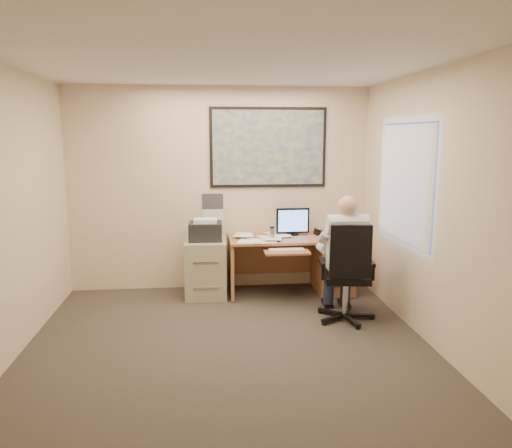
{
  "coord_description": "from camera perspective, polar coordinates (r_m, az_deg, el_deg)",
  "views": [
    {
      "loc": [
        -0.22,
        -4.42,
        2.06
      ],
      "look_at": [
        0.39,
        1.3,
        1.04
      ],
      "focal_mm": 35.0,
      "sensor_mm": 36.0,
      "label": 1
    }
  ],
  "objects": [
    {
      "name": "desk",
      "position": [
        6.68,
        6.65,
        -3.98
      ],
      "size": [
        1.6,
        0.97,
        1.1
      ],
      "color": "#A36946",
      "rests_on": "ground"
    },
    {
      "name": "office_chair",
      "position": [
        5.71,
        10.4,
        -7.7
      ],
      "size": [
        0.75,
        0.75,
        1.13
      ],
      "rotation": [
        0.0,
        0.0,
        -0.12
      ],
      "color": "black",
      "rests_on": "ground"
    },
    {
      "name": "window_blinds",
      "position": [
        5.69,
        16.69,
        4.52
      ],
      "size": [
        0.06,
        1.4,
        1.3
      ],
      "primitive_type": null,
      "color": "white",
      "rests_on": "room_shell"
    },
    {
      "name": "world_map",
      "position": [
        6.71,
        1.42,
        8.73
      ],
      "size": [
        1.56,
        0.03,
        1.06
      ],
      "primitive_type": "cube",
      "color": "#1E4C93",
      "rests_on": "room_shell"
    },
    {
      "name": "person",
      "position": [
        5.69,
        10.22,
        -3.88
      ],
      "size": [
        0.61,
        0.85,
        1.41
      ],
      "primitive_type": null,
      "rotation": [
        0.0,
        0.0,
        -0.04
      ],
      "color": "silver",
      "rests_on": "office_chair"
    },
    {
      "name": "wall_calendar",
      "position": [
        6.73,
        -4.97,
        1.69
      ],
      "size": [
        0.28,
        0.01,
        0.42
      ],
      "primitive_type": "cube",
      "color": "white",
      "rests_on": "room_shell"
    },
    {
      "name": "filing_cabinet",
      "position": [
        6.51,
        -5.72,
        -4.4
      ],
      "size": [
        0.55,
        0.65,
        1.01
      ],
      "rotation": [
        0.0,
        0.0,
        -0.04
      ],
      "color": "#A6A186",
      "rests_on": "ground"
    },
    {
      "name": "room_shell",
      "position": [
        4.48,
        -3.16,
        0.96
      ],
      "size": [
        4.0,
        4.5,
        2.7
      ],
      "color": "#38312B",
      "rests_on": "ground"
    }
  ]
}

